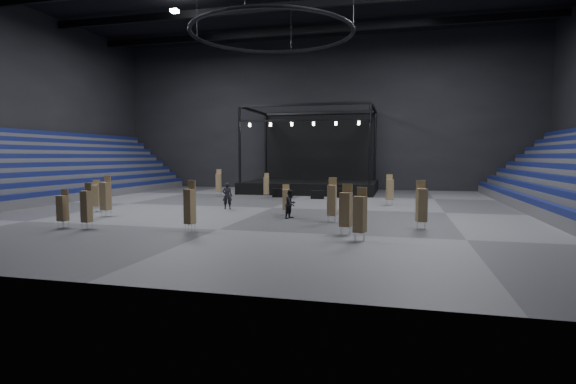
% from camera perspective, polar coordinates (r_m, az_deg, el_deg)
% --- Properties ---
extents(floor, '(50.00, 50.00, 0.00)m').
position_cam_1_polar(floor, '(34.27, -2.01, -2.02)').
color(floor, '#4F4F52').
rests_on(floor, ground).
extents(wall_back, '(50.00, 0.20, 18.00)m').
position_cam_1_polar(wall_back, '(54.78, 4.12, 9.86)').
color(wall_back, black).
rests_on(wall_back, ground).
extents(wall_left, '(0.20, 42.00, 18.00)m').
position_cam_1_polar(wall_left, '(47.74, -32.78, 9.94)').
color(wall_left, black).
rests_on(wall_left, ground).
extents(bleachers_left, '(7.20, 40.00, 6.40)m').
position_cam_1_polar(bleachers_left, '(46.05, -30.63, 1.19)').
color(bleachers_left, '#49494C').
rests_on(bleachers_left, floor).
extents(stage, '(14.00, 10.00, 9.20)m').
position_cam_1_polar(stage, '(49.91, 3.13, 1.71)').
color(stage, black).
rests_on(stage, floor).
extents(truss_ring, '(12.30, 12.30, 5.15)m').
position_cam_1_polar(truss_ring, '(35.23, -2.07, 19.48)').
color(truss_ring, black).
rests_on(truss_ring, ceiling).
extents(flight_case_left, '(1.33, 0.80, 0.83)m').
position_cam_1_polar(flight_case_left, '(43.14, -1.15, -0.11)').
color(flight_case_left, black).
rests_on(flight_case_left, floor).
extents(flight_case_mid, '(1.18, 0.63, 0.77)m').
position_cam_1_polar(flight_case_mid, '(41.49, 3.75, -0.34)').
color(flight_case_mid, black).
rests_on(flight_case_mid, floor).
extents(flight_case_right, '(1.47, 0.99, 0.90)m').
position_cam_1_polar(flight_case_right, '(43.24, 6.14, -0.08)').
color(flight_case_right, black).
rests_on(flight_case_right, floor).
extents(chair_stack_0, '(0.51, 0.51, 1.97)m').
position_cam_1_polar(chair_stack_0, '(33.10, 16.55, -0.63)').
color(chair_stack_0, silver).
rests_on(chair_stack_0, floor).
extents(chair_stack_1, '(0.47, 0.47, 2.49)m').
position_cam_1_polar(chair_stack_1, '(26.56, -24.21, -1.59)').
color(chair_stack_1, silver).
rests_on(chair_stack_1, floor).
extents(chair_stack_2, '(0.58, 0.58, 2.08)m').
position_cam_1_polar(chair_stack_2, '(29.65, -0.26, -0.89)').
color(chair_stack_2, silver).
rests_on(chair_stack_2, floor).
extents(chair_stack_3, '(0.63, 0.63, 2.56)m').
position_cam_1_polar(chair_stack_3, '(22.44, 7.36, -2.10)').
color(chair_stack_3, silver).
rests_on(chair_stack_3, floor).
extents(chair_stack_4, '(0.60, 0.60, 2.68)m').
position_cam_1_polar(chair_stack_4, '(31.47, -22.14, -0.40)').
color(chair_stack_4, silver).
rests_on(chair_stack_4, floor).
extents(chair_stack_5, '(0.49, 0.49, 2.12)m').
position_cam_1_polar(chair_stack_5, '(27.54, -26.69, -1.77)').
color(chair_stack_5, silver).
rests_on(chair_stack_5, floor).
extents(chair_stack_6, '(0.60, 0.60, 2.67)m').
position_cam_1_polar(chair_stack_6, '(44.26, -8.79, 1.20)').
color(chair_stack_6, silver).
rests_on(chair_stack_6, floor).
extents(chair_stack_7, '(0.62, 0.62, 2.48)m').
position_cam_1_polar(chair_stack_7, '(36.84, 12.80, 0.35)').
color(chair_stack_7, silver).
rests_on(chair_stack_7, floor).
extents(chair_stack_8, '(0.64, 0.64, 2.51)m').
position_cam_1_polar(chair_stack_8, '(20.98, 9.13, -2.68)').
color(chair_stack_8, silver).
rests_on(chair_stack_8, floor).
extents(chair_stack_9, '(0.62, 0.62, 2.64)m').
position_cam_1_polar(chair_stack_9, '(25.08, 16.59, -1.50)').
color(chair_stack_9, silver).
rests_on(chair_stack_9, floor).
extents(chair_stack_10, '(0.51, 0.51, 2.68)m').
position_cam_1_polar(chair_stack_10, '(26.70, 5.60, -0.95)').
color(chair_stack_10, silver).
rests_on(chair_stack_10, floor).
extents(chair_stack_11, '(0.56, 0.56, 2.67)m').
position_cam_1_polar(chair_stack_11, '(24.07, -12.35, -1.68)').
color(chair_stack_11, silver).
rests_on(chair_stack_11, floor).
extents(chair_stack_12, '(0.49, 0.49, 2.36)m').
position_cam_1_polar(chair_stack_12, '(41.91, -2.77, 0.85)').
color(chair_stack_12, silver).
rests_on(chair_stack_12, floor).
extents(chair_stack_13, '(0.62, 0.62, 2.27)m').
position_cam_1_polar(chair_stack_13, '(34.42, -23.22, -0.35)').
color(chair_stack_13, silver).
rests_on(chair_stack_13, floor).
extents(man_center, '(0.85, 0.71, 1.99)m').
position_cam_1_polar(man_center, '(33.70, -7.72, -0.47)').
color(man_center, black).
rests_on(man_center, floor).
extents(crew_member, '(0.95, 1.07, 1.83)m').
position_cam_1_polar(crew_member, '(28.33, 0.37, -1.54)').
color(crew_member, black).
rests_on(crew_member, floor).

